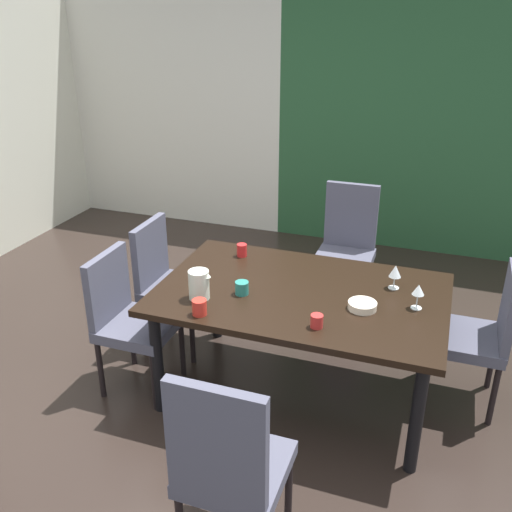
{
  "coord_description": "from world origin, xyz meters",
  "views": [
    {
      "loc": [
        1.31,
        -2.67,
        2.32
      ],
      "look_at": [
        0.22,
        0.4,
        0.85
      ],
      "focal_mm": 40.0,
      "sensor_mm": 36.0,
      "label": 1
    }
  ],
  "objects_px": {
    "cup_south": "(199,307)",
    "chair_right_far": "(482,331)",
    "chair_left_far": "(167,278)",
    "wine_glass_front": "(418,291)",
    "wine_glass_left": "(395,272)",
    "cup_near_shelf": "(242,288)",
    "chair_head_far": "(347,243)",
    "pitcher_north": "(199,285)",
    "dining_table": "(301,302)",
    "chair_left_near": "(128,315)",
    "serving_bowl_west": "(362,306)",
    "cup_right": "(317,321)",
    "cup_center": "(242,250)",
    "chair_head_near": "(228,464)"
  },
  "relations": [
    {
      "from": "cup_south",
      "to": "chair_right_far",
      "type": "bearing_deg",
      "value": 25.61
    },
    {
      "from": "chair_left_far",
      "to": "wine_glass_front",
      "type": "xyz_separation_m",
      "value": [
        1.71,
        -0.25,
        0.32
      ]
    },
    {
      "from": "wine_glass_front",
      "to": "wine_glass_left",
      "type": "distance_m",
      "value": 0.26
    },
    {
      "from": "cup_near_shelf",
      "to": "chair_left_far",
      "type": "bearing_deg",
      "value": 150.07
    },
    {
      "from": "chair_head_far",
      "to": "pitcher_north",
      "type": "height_order",
      "value": "chair_head_far"
    },
    {
      "from": "chair_head_far",
      "to": "cup_south",
      "type": "distance_m",
      "value": 1.8
    },
    {
      "from": "cup_near_shelf",
      "to": "pitcher_north",
      "type": "distance_m",
      "value": 0.26
    },
    {
      "from": "cup_near_shelf",
      "to": "pitcher_north",
      "type": "bearing_deg",
      "value": -148.35
    },
    {
      "from": "chair_right_far",
      "to": "dining_table",
      "type": "bearing_deg",
      "value": 104.38
    },
    {
      "from": "wine_glass_front",
      "to": "pitcher_north",
      "type": "distance_m",
      "value": 1.24
    },
    {
      "from": "chair_left_near",
      "to": "pitcher_north",
      "type": "relative_size",
      "value": 5.19
    },
    {
      "from": "wine_glass_left",
      "to": "serving_bowl_west",
      "type": "distance_m",
      "value": 0.35
    },
    {
      "from": "wine_glass_front",
      "to": "serving_bowl_west",
      "type": "distance_m",
      "value": 0.32
    },
    {
      "from": "cup_right",
      "to": "serving_bowl_west",
      "type": "bearing_deg",
      "value": 54.77
    },
    {
      "from": "wine_glass_left",
      "to": "serving_bowl_west",
      "type": "bearing_deg",
      "value": -113.07
    },
    {
      "from": "chair_right_far",
      "to": "wine_glass_left",
      "type": "xyz_separation_m",
      "value": [
        -0.53,
        -0.04,
        0.32
      ]
    },
    {
      "from": "wine_glass_front",
      "to": "pitcher_north",
      "type": "xyz_separation_m",
      "value": [
        -1.2,
        -0.3,
        -0.02
      ]
    },
    {
      "from": "wine_glass_front",
      "to": "pitcher_north",
      "type": "bearing_deg",
      "value": -166.08
    },
    {
      "from": "wine_glass_left",
      "to": "cup_south",
      "type": "bearing_deg",
      "value": -145.14
    },
    {
      "from": "pitcher_north",
      "to": "cup_near_shelf",
      "type": "bearing_deg",
      "value": 31.65
    },
    {
      "from": "chair_head_far",
      "to": "chair_right_far",
      "type": "relative_size",
      "value": 1.09
    },
    {
      "from": "chair_left_far",
      "to": "chair_left_near",
      "type": "height_order",
      "value": "chair_left_far"
    },
    {
      "from": "dining_table",
      "to": "cup_right",
      "type": "bearing_deg",
      "value": -63.4
    },
    {
      "from": "cup_center",
      "to": "serving_bowl_west",
      "type": "bearing_deg",
      "value": -26.9
    },
    {
      "from": "cup_near_shelf",
      "to": "cup_right",
      "type": "xyz_separation_m",
      "value": [
        0.51,
        -0.22,
        -0.0
      ]
    },
    {
      "from": "chair_left_far",
      "to": "serving_bowl_west",
      "type": "relative_size",
      "value": 5.73
    },
    {
      "from": "dining_table",
      "to": "cup_right",
      "type": "relative_size",
      "value": 23.4
    },
    {
      "from": "cup_south",
      "to": "cup_right",
      "type": "bearing_deg",
      "value": 7.46
    },
    {
      "from": "chair_head_near",
      "to": "serving_bowl_west",
      "type": "relative_size",
      "value": 6.28
    },
    {
      "from": "chair_left_far",
      "to": "pitcher_north",
      "type": "xyz_separation_m",
      "value": [
        0.51,
        -0.55,
        0.3
      ]
    },
    {
      "from": "dining_table",
      "to": "pitcher_north",
      "type": "bearing_deg",
      "value": -152.28
    },
    {
      "from": "chair_head_near",
      "to": "wine_glass_front",
      "type": "xyz_separation_m",
      "value": [
        0.63,
        1.28,
        0.29
      ]
    },
    {
      "from": "chair_left_near",
      "to": "chair_head_near",
      "type": "xyz_separation_m",
      "value": [
        1.08,
        -0.99,
        0.03
      ]
    },
    {
      "from": "cup_near_shelf",
      "to": "wine_glass_front",
      "type": "bearing_deg",
      "value": 9.54
    },
    {
      "from": "chair_left_near",
      "to": "serving_bowl_west",
      "type": "xyz_separation_m",
      "value": [
        1.43,
        0.18,
        0.24
      ]
    },
    {
      "from": "chair_left_far",
      "to": "cup_near_shelf",
      "type": "xyz_separation_m",
      "value": [
        0.73,
        -0.42,
        0.25
      ]
    },
    {
      "from": "serving_bowl_west",
      "to": "cup_south",
      "type": "xyz_separation_m",
      "value": [
        -0.84,
        -0.36,
        0.02
      ]
    },
    {
      "from": "chair_left_far",
      "to": "cup_center",
      "type": "height_order",
      "value": "chair_left_far"
    },
    {
      "from": "chair_head_far",
      "to": "cup_center",
      "type": "xyz_separation_m",
      "value": [
        -0.55,
        -0.9,
        0.23
      ]
    },
    {
      "from": "cup_right",
      "to": "chair_head_far",
      "type": "bearing_deg",
      "value": 95.1
    },
    {
      "from": "chair_right_far",
      "to": "cup_near_shelf",
      "type": "relative_size",
      "value": 11.47
    },
    {
      "from": "cup_near_shelf",
      "to": "cup_south",
      "type": "xyz_separation_m",
      "value": [
        -0.13,
        -0.3,
        0.01
      ]
    },
    {
      "from": "chair_head_far",
      "to": "dining_table",
      "type": "bearing_deg",
      "value": 88.22
    },
    {
      "from": "pitcher_north",
      "to": "chair_left_near",
      "type": "bearing_deg",
      "value": 178.6
    },
    {
      "from": "dining_table",
      "to": "cup_south",
      "type": "xyz_separation_m",
      "value": [
        -0.46,
        -0.45,
        0.12
      ]
    },
    {
      "from": "cup_center",
      "to": "cup_right",
      "type": "distance_m",
      "value": 1.01
    },
    {
      "from": "chair_left_near",
      "to": "serving_bowl_west",
      "type": "height_order",
      "value": "chair_left_near"
    },
    {
      "from": "cup_near_shelf",
      "to": "cup_center",
      "type": "distance_m",
      "value": 0.55
    },
    {
      "from": "chair_head_far",
      "to": "chair_left_far",
      "type": "relative_size",
      "value": 1.09
    },
    {
      "from": "wine_glass_left",
      "to": "pitcher_north",
      "type": "relative_size",
      "value": 0.85
    }
  ]
}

